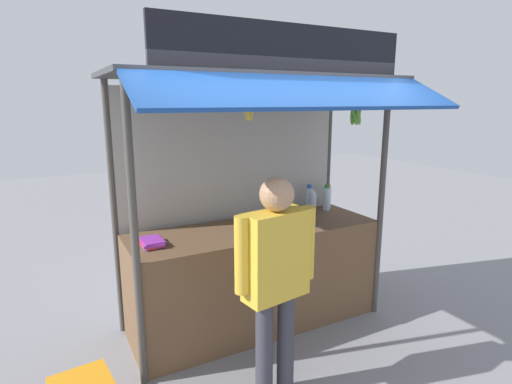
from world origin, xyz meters
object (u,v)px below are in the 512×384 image
at_px(magazine_stack_center, 300,220).
at_px(magazine_stack_rear_center, 267,232).
at_px(banana_bunch_inner_left, 249,111).
at_px(magazine_stack_back_right, 152,242).
at_px(vendor_person, 276,270).
at_px(water_bottle_far_left, 313,203).
at_px(water_bottle_right, 328,196).
at_px(water_bottle_front_left, 326,198).
at_px(banana_bunch_leftmost, 356,116).
at_px(water_bottle_mid_left, 309,198).

bearing_deg(magazine_stack_center, magazine_stack_rear_center, -160.76).
xyz_separation_m(magazine_stack_center, banana_bunch_inner_left, (-0.77, -0.41, 1.07)).
bearing_deg(magazine_stack_back_right, vendor_person, -56.48).
bearing_deg(vendor_person, magazine_stack_center, -140.79).
relative_size(water_bottle_far_left, water_bottle_right, 0.90).
relative_size(water_bottle_front_left, banana_bunch_leftmost, 0.94).
height_order(water_bottle_mid_left, magazine_stack_rear_center, water_bottle_mid_left).
bearing_deg(magazine_stack_center, banana_bunch_leftmost, -54.90).
xyz_separation_m(water_bottle_far_left, banana_bunch_leftmost, (-0.07, -0.68, 0.94)).
height_order(water_bottle_far_left, magazine_stack_rear_center, water_bottle_far_left).
relative_size(magazine_stack_back_right, banana_bunch_leftmost, 0.91).
relative_size(water_bottle_mid_left, vendor_person, 0.17).
xyz_separation_m(water_bottle_front_left, vendor_person, (-1.36, -1.20, -0.12)).
bearing_deg(vendor_person, banana_bunch_inner_left, -103.81).
bearing_deg(magazine_stack_rear_center, magazine_stack_back_right, 167.45).
xyz_separation_m(magazine_stack_center, vendor_person, (-0.81, -0.90, -0.01)).
relative_size(water_bottle_far_left, banana_bunch_inner_left, 1.00).
xyz_separation_m(water_bottle_right, magazine_stack_rear_center, (-1.10, -0.55, -0.09)).
bearing_deg(water_bottle_far_left, banana_bunch_inner_left, -148.77).
height_order(magazine_stack_rear_center, banana_bunch_inner_left, banana_bunch_inner_left).
relative_size(water_bottle_front_left, vendor_person, 0.17).
xyz_separation_m(water_bottle_front_left, banana_bunch_leftmost, (-0.26, -0.70, 0.92)).
bearing_deg(banana_bunch_inner_left, magazine_stack_center, 27.80).
distance_m(water_bottle_mid_left, magazine_stack_center, 0.55).
bearing_deg(water_bottle_mid_left, water_bottle_front_left, -28.37).
xyz_separation_m(water_bottle_mid_left, magazine_stack_rear_center, (-0.84, -0.55, -0.10)).
bearing_deg(water_bottle_far_left, magazine_stack_center, -142.08).
distance_m(water_bottle_far_left, vendor_person, 1.66).
distance_m(water_bottle_right, magazine_stack_back_right, 2.12).
xyz_separation_m(magazine_stack_rear_center, banana_bunch_inner_left, (-0.31, -0.24, 1.08)).
bearing_deg(water_bottle_mid_left, banana_bunch_inner_left, -145.31).
bearing_deg(water_bottle_right, magazine_stack_back_right, -170.96).
height_order(water_bottle_far_left, magazine_stack_center, water_bottle_far_left).
bearing_deg(magazine_stack_back_right, water_bottle_front_left, 6.83).
bearing_deg(water_bottle_right, magazine_stack_center, -148.55).
xyz_separation_m(magazine_stack_rear_center, magazine_stack_center, (0.46, 0.16, 0.00)).
distance_m(water_bottle_front_left, banana_bunch_inner_left, 1.78).
distance_m(magazine_stack_rear_center, banana_bunch_inner_left, 1.15).
distance_m(magazine_stack_back_right, banana_bunch_leftmost, 2.07).
bearing_deg(magazine_stack_center, water_bottle_mid_left, 45.71).
distance_m(water_bottle_far_left, magazine_stack_rear_center, 0.93).
xyz_separation_m(banana_bunch_inner_left, vendor_person, (-0.04, -0.50, -1.09)).
relative_size(water_bottle_mid_left, banana_bunch_leftmost, 0.94).
xyz_separation_m(magazine_stack_back_right, vendor_person, (0.64, -0.96, -0.01)).
bearing_deg(water_bottle_front_left, magazine_stack_center, -151.52).
bearing_deg(water_bottle_front_left, banana_bunch_leftmost, -110.53).
height_order(magazine_stack_back_right, banana_bunch_leftmost, banana_bunch_leftmost).
bearing_deg(magazine_stack_rear_center, vendor_person, -115.38).
height_order(banana_bunch_inner_left, banana_bunch_leftmost, same).
bearing_deg(magazine_stack_rear_center, water_bottle_mid_left, 33.21).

